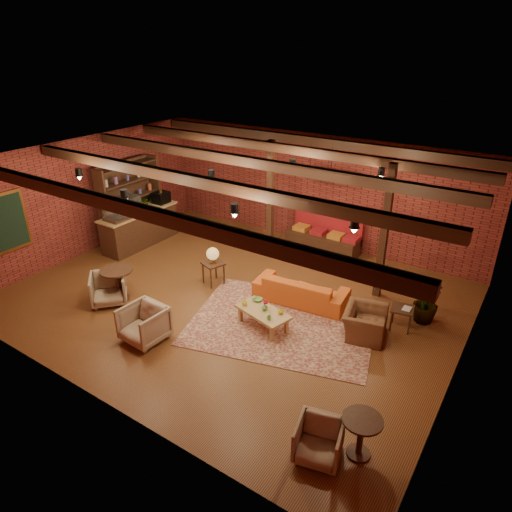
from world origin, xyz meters
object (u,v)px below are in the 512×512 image
Objects in this scene: side_table_lamp at (213,257)px; armchair_a at (108,287)px; round_table_right at (361,431)px; sofa at (301,290)px; plant_tall at (434,262)px; armchair_far at (319,439)px; round_table_left at (117,279)px; coffee_table at (263,312)px; armchair_right at (365,318)px; side_table_book at (402,309)px; armchair_b at (144,323)px.

side_table_lamp is 1.23× the size of armchair_a.
armchair_a is 6.53m from round_table_right.
sofa is 2.94m from plant_tall.
side_table_lamp reaches higher than round_table_right.
sofa is 4.38m from armchair_far.
plant_tall reaches higher than armchair_a.
round_table_left is at bearing 25.87° from sofa.
armchair_right is at bearing 25.20° from coffee_table.
plant_tall reaches higher than round_table_left.
coffee_table is 3.54m from round_table_left.
plant_tall reaches higher than armchair_far.
side_table_book is (2.28, 0.20, 0.15)m from sofa.
plant_tall is at bearing -47.91° from armchair_right.
sofa is 3.10× the size of round_table_right.
coffee_table reaches higher than sofa.
side_table_lamp reaches higher than armchair_a.
armchair_b is 1.20× the size of round_table_right.
armchair_right is at bearing 38.79° from armchair_b.
side_table_lamp is 1.18× the size of armchair_b.
coffee_table is (-0.18, -1.36, 0.05)m from sofa.
side_table_book is at bearing 77.17° from armchair_far.
plant_tall is (6.21, 3.02, 0.91)m from round_table_left.
plant_tall is at bearing 72.90° from armchair_far.
armchair_a reaches higher than round_table_left.
side_table_lamp is 5.61m from armchair_far.
sofa is 2.20× the size of side_table_lamp.
armchair_right is 1.82m from plant_tall.
armchair_a is 1.85m from armchair_b.
armchair_right is (3.96, -0.02, -0.33)m from side_table_lamp.
armchair_a is 1.50× the size of side_table_book.
side_table_book is (4.21, 3.27, 0.05)m from armchair_b.
round_table_left is 6.48m from round_table_right.
coffee_table is 1.86× the size of round_table_right.
plant_tall is at bearing -170.10° from sofa.
side_table_book is at bearing -51.63° from armchair_right.
armchair_far is (4.23, -0.65, -0.08)m from armchair_b.
armchair_a is (-3.51, -1.13, 0.04)m from coffee_table.
armchair_b is at bearing -142.10° from side_table_book.
side_table_book is at bearing 32.45° from coffee_table.
side_table_book is (4.51, 0.64, -0.28)m from side_table_lamp.
armchair_right is 0.33× the size of plant_tall.
side_table_book is (0.55, 0.66, 0.05)m from armchair_right.
round_table_left is 1.16× the size of armchair_far.
armchair_far is (0.02, -3.93, -0.13)m from side_table_book.
round_table_left is 0.27m from armchair_a.
round_table_left is (-3.42, -0.90, 0.17)m from coffee_table.
plant_tall is (2.79, 2.12, 1.07)m from coffee_table.
plant_tall is at bearing -20.63° from armchair_a.
side_table_lamp reaches higher than sofa.
armchair_right is at bearing -129.59° from side_table_book.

